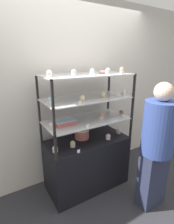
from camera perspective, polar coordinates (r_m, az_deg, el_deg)
The scene contains 30 objects.
ground_plane at distance 2.81m, azimuth -0.00°, elevation -22.40°, with size 20.00×20.00×0.00m, color #2D2D33.
back_wall at distance 2.57m, azimuth -4.83°, elevation 6.13°, with size 8.00×0.05×2.60m.
display_base at distance 2.59m, azimuth -0.00°, elevation -16.20°, with size 1.12×0.54×0.73m.
display_riser_lower at distance 2.30m, azimuth -0.00°, elevation -2.85°, with size 1.12×0.54×0.29m.
display_riser_middle at distance 2.22m, azimuth -0.00°, elevation 4.23°, with size 1.12×0.54×0.29m.
display_riser_upper at distance 2.17m, azimuth -0.00°, elevation 11.75°, with size 1.12×0.54×0.29m.
layer_cake_centerpiece at distance 2.42m, azimuth -1.70°, elevation -6.97°, with size 0.20×0.20×0.14m.
sheet_cake_frosted at distance 2.13m, azimuth -7.18°, elevation -3.32°, with size 0.26×0.15×0.06m.
cupcake_0 at distance 2.14m, azimuth -10.37°, elevation -11.81°, with size 0.07×0.07×0.08m.
cupcake_1 at distance 2.22m, azimuth -4.67°, elevation -10.37°, with size 0.07×0.07×0.08m.
cupcake_2 at distance 2.42m, azimuth 6.90°, elevation -7.99°, with size 0.07×0.07×0.08m.
cupcake_3 at distance 2.62m, azimuth 10.20°, elevation -6.09°, with size 0.07×0.07×0.08m.
price_tag_0 at distance 2.09m, azimuth -2.77°, elevation -12.71°, with size 0.04×0.00×0.04m.
cupcake_4 at distance 2.04m, azimuth -11.58°, elevation -4.38°, with size 0.06×0.06×0.07m.
cupcake_5 at distance 2.32m, azimuth 4.68°, elevation -1.35°, with size 0.06×0.06×0.07m.
cupcake_6 at distance 2.51m, azimuth 11.15°, elevation -0.22°, with size 0.06×0.06×0.07m.
price_tag_1 at distance 2.02m, azimuth 0.17°, elevation -4.65°, with size 0.04×0.00×0.04m.
cupcake_7 at distance 1.96m, azimuth -12.05°, elevation 3.68°, with size 0.06×0.06×0.08m.
cupcake_8 at distance 2.01m, azimuth -1.57°, elevation 4.41°, with size 0.06×0.06×0.08m.
cupcake_9 at distance 2.22m, azimuth 5.15°, elevation 5.61°, with size 0.06×0.06×0.08m.
cupcake_10 at distance 2.40m, azimuth 12.01°, elevation 6.20°, with size 0.06×0.06×0.08m.
price_tag_2 at distance 1.88m, azimuth -2.34°, elevation 3.03°, with size 0.04×0.00×0.04m.
cupcake_11 at distance 1.89m, azimuth -12.21°, elevation 12.13°, with size 0.06×0.06×0.07m.
cupcake_12 at distance 1.95m, azimuth -4.28°, elevation 12.62°, with size 0.06×0.06×0.07m.
cupcake_13 at distance 2.04m, azimuth 1.76°, elevation 12.88°, with size 0.06×0.06×0.07m.
cupcake_14 at distance 2.23m, azimuth 6.83°, elevation 13.18°, with size 0.06×0.06×0.07m.
cupcake_15 at distance 2.41m, azimuth 11.30°, elevation 13.28°, with size 0.06×0.06×0.07m.
price_tag_3 at distance 2.17m, azimuth 11.65°, elevation 12.47°, with size 0.04×0.00×0.04m.
donut_glazed at distance 2.33m, azimuth 5.59°, elevation 12.95°, with size 0.13×0.13×0.04m.
customer_figure at distance 2.22m, azimuth 21.77°, elevation -9.87°, with size 0.36×0.36×1.56m.
Camera 1 is at (-1.12, -1.84, 1.81)m, focal length 28.00 mm.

